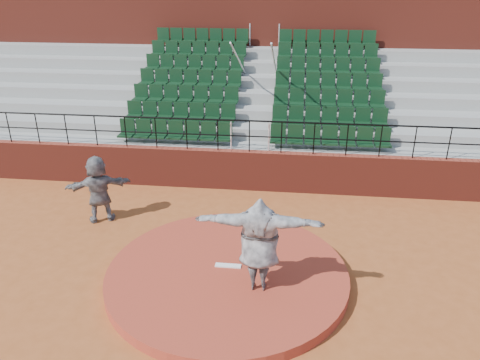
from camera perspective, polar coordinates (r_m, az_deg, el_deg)
name	(u,v)px	position (r m, az deg, el deg)	size (l,w,h in m)	color
ground	(227,279)	(11.00, -1.56, -11.97)	(90.00, 90.00, 0.00)	#9F4F24
pitchers_mound	(227,274)	(10.93, -1.56, -11.43)	(5.50, 5.50, 0.25)	#A23824
pitching_rubber	(228,266)	(10.97, -1.46, -10.39)	(0.60, 0.15, 0.03)	white
boundary_wall	(249,170)	(15.05, 1.11, 1.20)	(24.00, 0.30, 1.30)	maroon
wall_railing	(249,129)	(14.58, 1.16, 6.21)	(24.04, 0.05, 1.03)	black
seating_deck	(259,115)	(18.22, 2.28, 7.90)	(24.00, 5.97, 4.63)	gray
press_box_facade	(266,45)	(21.67, 3.25, 16.10)	(24.00, 3.00, 7.10)	maroon
pitcher	(259,244)	(9.78, 2.35, -7.80)	(2.61, 0.71, 2.12)	black
fielder	(99,189)	(13.56, -16.86, -1.06)	(1.80, 0.57, 1.94)	black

